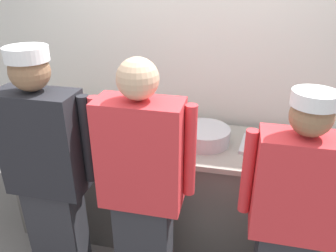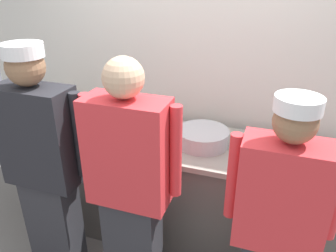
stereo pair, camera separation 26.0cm
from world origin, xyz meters
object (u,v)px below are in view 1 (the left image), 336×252
at_px(chef_far_right, 291,218).
at_px(mixing_bowl_steel, 204,135).
at_px(chef_center, 142,190).
at_px(chefs_knife, 152,131).
at_px(chef_near_left, 49,174).
at_px(squeeze_bottle_secondary, 44,112).
at_px(plate_stack_front, 114,129).
at_px(squeeze_bottle_primary, 70,116).
at_px(ramekin_orange_sauce, 34,133).
at_px(ramekin_green_sauce, 133,141).
at_px(ramekin_yellow_sauce, 78,136).
at_px(sheet_tray, 274,148).
at_px(ramekin_red_sauce, 56,131).

xyz_separation_m(chef_far_right, mixing_bowl_steel, (-0.58, 0.68, 0.12)).
distance_m(chef_center, chefs_knife, 0.80).
distance_m(chef_near_left, chef_center, 0.63).
height_order(chef_far_right, squeeze_bottle_secondary, chef_far_right).
distance_m(plate_stack_front, squeeze_bottle_primary, 0.42).
bearing_deg(mixing_bowl_steel, ramekin_orange_sauce, -172.33).
xyz_separation_m(plate_stack_front, squeeze_bottle_primary, (-0.41, 0.05, 0.06)).
relative_size(mixing_bowl_steel, ramekin_green_sauce, 4.22).
bearing_deg(ramekin_yellow_sauce, squeeze_bottle_primary, 127.63).
relative_size(chef_center, squeeze_bottle_primary, 9.67).
distance_m(mixing_bowl_steel, ramekin_green_sauce, 0.55).
xyz_separation_m(squeeze_bottle_primary, ramekin_green_sauce, (0.63, -0.22, -0.06)).
height_order(sheet_tray, squeeze_bottle_secondary, squeeze_bottle_secondary).
relative_size(mixing_bowl_steel, squeeze_bottle_primary, 2.20).
xyz_separation_m(chef_far_right, ramekin_orange_sauce, (-1.93, 0.50, 0.09)).
distance_m(ramekin_orange_sauce, chefs_knife, 0.95).
bearing_deg(ramekin_orange_sauce, ramekin_green_sauce, 2.26).
height_order(chef_near_left, plate_stack_front, chef_near_left).
bearing_deg(chef_far_right, ramekin_green_sauce, 154.26).
relative_size(chef_near_left, ramekin_orange_sauce, 21.78).
xyz_separation_m(chef_near_left, ramekin_orange_sauce, (-0.43, 0.51, 0.01)).
distance_m(sheet_tray, ramekin_orange_sauce, 1.88).
bearing_deg(squeeze_bottle_primary, plate_stack_front, -6.87).
relative_size(ramekin_orange_sauce, chefs_knife, 0.30).
height_order(plate_stack_front, squeeze_bottle_secondary, squeeze_bottle_secondary).
xyz_separation_m(squeeze_bottle_secondary, chefs_knife, (0.95, 0.04, -0.09)).
relative_size(chef_center, ramekin_red_sauce, 15.91).
xyz_separation_m(ramekin_yellow_sauce, ramekin_orange_sauce, (-0.37, -0.02, -0.00)).
xyz_separation_m(chef_far_right, ramekin_red_sauce, (-1.78, 0.57, 0.09)).
bearing_deg(chefs_knife, ramekin_orange_sauce, -163.09).
distance_m(chef_near_left, ramekin_orange_sauce, 0.66).
xyz_separation_m(chef_far_right, squeeze_bottle_secondary, (-1.98, 0.74, 0.16)).
relative_size(ramekin_green_sauce, chefs_knife, 0.34).
distance_m(mixing_bowl_steel, squeeze_bottle_primary, 1.16).
relative_size(chef_center, plate_stack_front, 7.43).
bearing_deg(ramekin_yellow_sauce, mixing_bowl_steel, 9.09).
bearing_deg(ramekin_red_sauce, ramekin_yellow_sauce, -11.56).
distance_m(squeeze_bottle_secondary, ramekin_yellow_sauce, 0.47).
relative_size(chef_near_left, chefs_knife, 6.44).
relative_size(ramekin_green_sauce, ramekin_orange_sauce, 1.16).
relative_size(chef_near_left, ramekin_red_sauce, 16.13).
height_order(chef_far_right, mixing_bowl_steel, chef_far_right).
distance_m(chef_far_right, mixing_bowl_steel, 0.91).
distance_m(ramekin_yellow_sauce, chefs_knife, 0.60).
bearing_deg(plate_stack_front, ramekin_orange_sauce, -161.82).
distance_m(ramekin_yellow_sauce, ramekin_orange_sauce, 0.37).
bearing_deg(ramekin_orange_sauce, mixing_bowl_steel, 7.67).
xyz_separation_m(chef_center, sheet_tray, (0.82, 0.69, 0.02)).
height_order(chef_far_right, plate_stack_front, chef_far_right).
distance_m(plate_stack_front, squeeze_bottle_secondary, 0.66).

